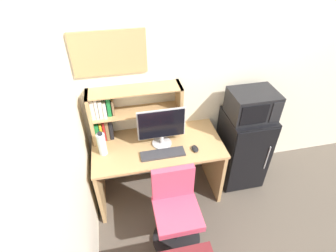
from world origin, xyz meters
TOP-DOWN VIEW (x-y plane):
  - wall_back at (0.40, 0.02)m, footprint 6.40×0.04m
  - desk at (-0.89, -0.32)m, footprint 1.32×0.64m
  - hutch_bookshelf at (-1.22, -0.10)m, footprint 0.91×0.22m
  - monitor at (-0.85, -0.31)m, footprint 0.47×0.20m
  - keyboard at (-0.87, -0.47)m, footprint 0.43×0.13m
  - computer_mouse at (-0.54, -0.47)m, footprint 0.07×0.10m
  - water_bottle at (-1.43, -0.33)m, footprint 0.08×0.08m
  - mini_fridge at (0.10, -0.27)m, footprint 0.48×0.50m
  - microwave at (0.10, -0.27)m, footprint 0.47×0.36m
  - desk_chair at (-0.83, -0.89)m, footprint 0.47×0.47m
  - wall_corkboard at (-1.25, -0.01)m, footprint 0.66×0.02m

SIDE VIEW (x-z plane):
  - desk_chair at x=-0.83m, z-range -0.05..0.79m
  - mini_fridge at x=0.10m, z-range 0.00..0.93m
  - desk at x=-0.89m, z-range 0.15..0.90m
  - keyboard at x=-0.87m, z-range 0.75..0.77m
  - computer_mouse at x=-0.54m, z-range 0.75..0.78m
  - water_bottle at x=-1.43m, z-range 0.74..1.00m
  - monitor at x=-0.85m, z-range 0.76..1.18m
  - hutch_bookshelf at x=-1.22m, z-range 0.78..1.33m
  - microwave at x=0.10m, z-range 0.93..1.21m
  - wall_back at x=0.40m, z-range 0.00..2.60m
  - wall_corkboard at x=-1.25m, z-range 1.42..1.83m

